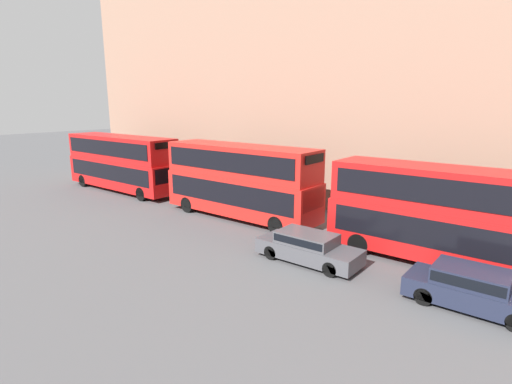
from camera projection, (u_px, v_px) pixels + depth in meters
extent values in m
cube|color=red|center=(460.00, 236.00, 16.81)|extent=(2.55, 11.19, 2.13)
cube|color=red|center=(465.00, 191.00, 16.38)|extent=(2.50, 10.97, 1.79)
cube|color=black|center=(461.00, 231.00, 16.76)|extent=(2.59, 10.30, 1.19)
cube|color=black|center=(466.00, 189.00, 16.36)|extent=(2.59, 10.30, 1.07)
cylinder|color=black|center=(359.00, 244.00, 18.58)|extent=(0.30, 1.00, 1.00)
cylinder|color=black|center=(377.00, 232.00, 20.30)|extent=(0.30, 1.00, 1.00)
cube|color=red|center=(240.00, 194.00, 24.20)|extent=(2.55, 10.23, 2.26)
cube|color=red|center=(240.00, 161.00, 23.74)|extent=(2.50, 10.03, 1.85)
cube|color=black|center=(240.00, 190.00, 24.14)|extent=(2.59, 9.41, 1.26)
cube|color=black|center=(240.00, 159.00, 23.72)|extent=(2.59, 9.41, 1.11)
cube|color=black|center=(313.00, 200.00, 21.02)|extent=(2.17, 0.06, 1.13)
cube|color=black|center=(315.00, 159.00, 20.54)|extent=(1.78, 0.06, 0.44)
cylinder|color=black|center=(276.00, 225.00, 21.42)|extent=(0.30, 1.00, 1.00)
cylinder|color=black|center=(299.00, 216.00, 23.14)|extent=(0.30, 1.00, 1.00)
cylinder|color=black|center=(188.00, 205.00, 25.68)|extent=(0.30, 1.00, 1.00)
cylinder|color=black|center=(212.00, 198.00, 27.40)|extent=(0.30, 1.00, 1.00)
cube|color=red|center=(122.00, 173.00, 31.72)|extent=(2.55, 11.23, 2.16)
cube|color=red|center=(120.00, 148.00, 31.28)|extent=(2.50, 11.00, 1.86)
cube|color=black|center=(122.00, 170.00, 31.66)|extent=(2.59, 10.33, 1.21)
cube|color=black|center=(120.00, 147.00, 31.26)|extent=(2.59, 10.33, 1.11)
cube|color=black|center=(167.00, 176.00, 28.24)|extent=(2.17, 0.06, 1.08)
cube|color=black|center=(166.00, 145.00, 27.77)|extent=(1.78, 0.06, 0.45)
cylinder|color=black|center=(142.00, 194.00, 28.63)|extent=(0.30, 1.00, 1.00)
cylinder|color=black|center=(166.00, 189.00, 30.35)|extent=(0.30, 1.00, 1.00)
cylinder|color=black|center=(83.00, 181.00, 33.50)|extent=(0.30, 1.00, 1.00)
cylinder|color=black|center=(108.00, 177.00, 35.22)|extent=(0.30, 1.00, 1.00)
cube|color=#1E2338|center=(473.00, 294.00, 13.68)|extent=(1.81, 4.33, 0.69)
cube|color=#1E2338|center=(472.00, 276.00, 13.61)|extent=(1.60, 2.38, 0.55)
cube|color=black|center=(472.00, 276.00, 13.60)|extent=(1.63, 2.26, 0.35)
cylinder|color=black|center=(424.00, 296.00, 13.95)|extent=(0.22, 0.64, 0.64)
cylinder|color=black|center=(436.00, 280.00, 15.17)|extent=(0.22, 0.64, 0.64)
cube|color=#47474C|center=(309.00, 251.00, 17.64)|extent=(1.76, 4.66, 0.67)
cube|color=#47474C|center=(307.00, 238.00, 17.59)|extent=(1.55, 2.56, 0.49)
cube|color=black|center=(307.00, 237.00, 17.58)|extent=(1.58, 2.43, 0.31)
cylinder|color=black|center=(330.00, 269.00, 16.19)|extent=(0.22, 0.64, 0.64)
cylinder|color=black|center=(347.00, 258.00, 17.37)|extent=(0.22, 0.64, 0.64)
cylinder|color=black|center=(271.00, 252.00, 18.00)|extent=(0.22, 0.64, 0.64)
cylinder|color=black|center=(290.00, 243.00, 19.18)|extent=(0.22, 0.64, 0.64)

